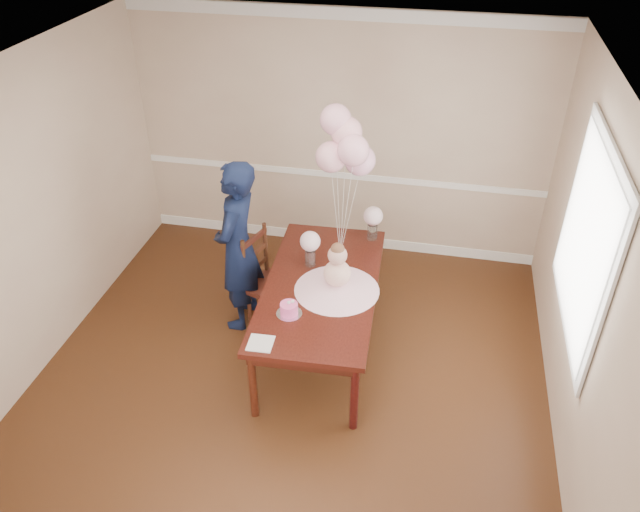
% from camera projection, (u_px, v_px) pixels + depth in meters
% --- Properties ---
extents(floor, '(4.50, 5.00, 0.00)m').
position_uv_depth(floor, '(285.00, 393.00, 5.46)').
color(floor, '#341A0D').
rests_on(floor, ground).
extents(ceiling, '(4.50, 5.00, 0.02)m').
position_uv_depth(ceiling, '(272.00, 93.00, 3.95)').
color(ceiling, silver).
rests_on(ceiling, wall_back).
extents(wall_back, '(4.50, 0.02, 2.70)m').
position_uv_depth(wall_back, '(339.00, 137.00, 6.73)').
color(wall_back, tan).
rests_on(wall_back, floor).
extents(wall_left, '(0.02, 5.00, 2.70)m').
position_uv_depth(wall_left, '(14.00, 235.00, 5.09)').
color(wall_left, tan).
rests_on(wall_left, floor).
extents(wall_right, '(0.02, 5.00, 2.70)m').
position_uv_depth(wall_right, '(593.00, 305.00, 4.32)').
color(wall_right, tan).
rests_on(wall_right, floor).
extents(chair_rail_trim, '(4.50, 0.02, 0.07)m').
position_uv_depth(chair_rail_trim, '(339.00, 175.00, 6.98)').
color(chair_rail_trim, white).
rests_on(chair_rail_trim, wall_back).
extents(crown_molding, '(4.50, 0.02, 0.12)m').
position_uv_depth(crown_molding, '(341.00, 14.00, 6.01)').
color(crown_molding, silver).
rests_on(crown_molding, wall_back).
extents(baseboard_trim, '(4.50, 0.02, 0.12)m').
position_uv_depth(baseboard_trim, '(337.00, 238.00, 7.45)').
color(baseboard_trim, white).
rests_on(baseboard_trim, floor).
extents(window_frame, '(0.02, 1.66, 1.56)m').
position_uv_depth(window_frame, '(587.00, 242.00, 4.62)').
color(window_frame, silver).
rests_on(window_frame, wall_right).
extents(window_blinds, '(0.01, 1.50, 1.40)m').
position_uv_depth(window_blinds, '(584.00, 242.00, 4.62)').
color(window_blinds, silver).
rests_on(window_blinds, wall_right).
extents(dining_table_top, '(1.08, 2.02, 0.05)m').
position_uv_depth(dining_table_top, '(321.00, 287.00, 5.55)').
color(dining_table_top, black).
rests_on(dining_table_top, table_leg_fl).
extents(table_apron, '(0.97, 1.92, 0.10)m').
position_uv_depth(table_apron, '(321.00, 294.00, 5.59)').
color(table_apron, black).
rests_on(table_apron, table_leg_fl).
extents(table_leg_fl, '(0.07, 0.07, 0.69)m').
position_uv_depth(table_leg_fl, '(253.00, 385.00, 5.07)').
color(table_leg_fl, black).
rests_on(table_leg_fl, floor).
extents(table_leg_fr, '(0.07, 0.07, 0.69)m').
position_uv_depth(table_leg_fr, '(354.00, 397.00, 4.96)').
color(table_leg_fr, black).
rests_on(table_leg_fr, floor).
extents(table_leg_bl, '(0.07, 0.07, 0.69)m').
position_uv_depth(table_leg_bl, '(296.00, 260.00, 6.56)').
color(table_leg_bl, black).
rests_on(table_leg_bl, floor).
extents(table_leg_br, '(0.07, 0.07, 0.69)m').
position_uv_depth(table_leg_br, '(375.00, 268.00, 6.44)').
color(table_leg_br, black).
rests_on(table_leg_br, floor).
extents(baby_skirt, '(0.78, 0.78, 0.10)m').
position_uv_depth(baby_skirt, '(337.00, 285.00, 5.45)').
color(baby_skirt, '#FDBAD3').
rests_on(baby_skirt, dining_table_top).
extents(baby_torso, '(0.24, 0.24, 0.24)m').
position_uv_depth(baby_torso, '(337.00, 273.00, 5.37)').
color(baby_torso, pink).
rests_on(baby_torso, baby_skirt).
extents(baby_head, '(0.17, 0.17, 0.17)m').
position_uv_depth(baby_head, '(337.00, 255.00, 5.27)').
color(baby_head, '#D7A494').
rests_on(baby_head, baby_torso).
extents(baby_hair, '(0.12, 0.12, 0.12)m').
position_uv_depth(baby_hair, '(338.00, 249.00, 5.24)').
color(baby_hair, brown).
rests_on(baby_hair, baby_head).
extents(cake_platter, '(0.23, 0.23, 0.01)m').
position_uv_depth(cake_platter, '(289.00, 314.00, 5.19)').
color(cake_platter, silver).
rests_on(cake_platter, dining_table_top).
extents(birthday_cake, '(0.15, 0.15, 0.10)m').
position_uv_depth(birthday_cake, '(289.00, 309.00, 5.16)').
color(birthday_cake, '#FF50A8').
rests_on(birthday_cake, cake_platter).
extents(cake_flower_a, '(0.03, 0.03, 0.03)m').
position_uv_depth(cake_flower_a, '(289.00, 303.00, 5.13)').
color(cake_flower_a, silver).
rests_on(cake_flower_a, birthday_cake).
extents(cake_flower_b, '(0.03, 0.03, 0.03)m').
position_uv_depth(cake_flower_b, '(293.00, 301.00, 5.14)').
color(cake_flower_b, white).
rests_on(cake_flower_b, birthday_cake).
extents(rose_vase_near, '(0.10, 0.10, 0.16)m').
position_uv_depth(rose_vase_near, '(310.00, 257.00, 5.75)').
color(rose_vase_near, silver).
rests_on(rose_vase_near, dining_table_top).
extents(roses_near, '(0.19, 0.19, 0.19)m').
position_uv_depth(roses_near, '(310.00, 241.00, 5.65)').
color(roses_near, silver).
rests_on(roses_near, rose_vase_near).
extents(rose_vase_far, '(0.10, 0.10, 0.16)m').
position_uv_depth(rose_vase_far, '(372.00, 232.00, 6.13)').
color(rose_vase_far, silver).
rests_on(rose_vase_far, dining_table_top).
extents(roses_far, '(0.19, 0.19, 0.19)m').
position_uv_depth(roses_far, '(373.00, 216.00, 6.03)').
color(roses_far, '#FCD3E1').
rests_on(roses_far, rose_vase_far).
extents(napkin, '(0.21, 0.21, 0.01)m').
position_uv_depth(napkin, '(261.00, 343.00, 4.89)').
color(napkin, white).
rests_on(napkin, dining_table_top).
extents(balloon_weight, '(0.04, 0.04, 0.02)m').
position_uv_depth(balloon_weight, '(340.00, 251.00, 5.96)').
color(balloon_weight, silver).
rests_on(balloon_weight, dining_table_top).
extents(balloon_a, '(0.28, 0.28, 0.28)m').
position_uv_depth(balloon_a, '(331.00, 157.00, 5.43)').
color(balloon_a, '#F5ADC2').
rests_on(balloon_a, balloon_ribbon_a).
extents(balloon_b, '(0.28, 0.28, 0.28)m').
position_uv_depth(balloon_b, '(353.00, 150.00, 5.30)').
color(balloon_b, '#FDB3CF').
rests_on(balloon_b, balloon_ribbon_b).
extents(balloon_c, '(0.28, 0.28, 0.28)m').
position_uv_depth(balloon_c, '(347.00, 132.00, 5.38)').
color(balloon_c, '#FFB4C7').
rests_on(balloon_c, balloon_ribbon_c).
extents(balloon_d, '(0.28, 0.28, 0.28)m').
position_uv_depth(balloon_d, '(336.00, 120.00, 5.35)').
color(balloon_d, '#F0AAC6').
rests_on(balloon_d, balloon_ribbon_d).
extents(balloon_e, '(0.28, 0.28, 0.28)m').
position_uv_depth(balloon_e, '(360.00, 160.00, 5.49)').
color(balloon_e, '#F4ADD1').
rests_on(balloon_e, balloon_ribbon_e).
extents(balloon_ribbon_a, '(0.09, 0.01, 0.83)m').
position_uv_depth(balloon_ribbon_a, '(336.00, 213.00, 5.73)').
color(balloon_ribbon_a, white).
rests_on(balloon_ribbon_a, balloon_weight).
extents(balloon_ribbon_b, '(0.10, 0.05, 0.92)m').
position_uv_depth(balloon_ribbon_b, '(346.00, 211.00, 5.67)').
color(balloon_ribbon_b, white).
rests_on(balloon_ribbon_b, balloon_weight).
extents(balloon_ribbon_c, '(0.02, 0.09, 1.02)m').
position_uv_depth(balloon_ribbon_c, '(343.00, 202.00, 5.71)').
color(balloon_ribbon_c, silver).
rests_on(balloon_ribbon_c, balloon_weight).
extents(balloon_ribbon_d, '(0.09, 0.10, 1.12)m').
position_uv_depth(balloon_ribbon_d, '(338.00, 196.00, 5.70)').
color(balloon_ribbon_d, silver).
rests_on(balloon_ribbon_d, balloon_weight).
extents(balloon_ribbon_e, '(0.14, 0.08, 0.77)m').
position_uv_depth(balloon_ribbon_e, '(350.00, 215.00, 5.76)').
color(balloon_ribbon_e, white).
rests_on(balloon_ribbon_e, balloon_weight).
extents(dining_chair_seat, '(0.54, 0.54, 0.05)m').
position_uv_depth(dining_chair_seat, '(273.00, 286.00, 6.02)').
color(dining_chair_seat, '#3A1610').
rests_on(dining_chair_seat, chair_leg_fl).
extents(chair_leg_fl, '(0.05, 0.05, 0.42)m').
position_uv_depth(chair_leg_fl, '(249.00, 309.00, 6.09)').
color(chair_leg_fl, '#3A1A10').
rests_on(chair_leg_fl, floor).
extents(chair_leg_fr, '(0.05, 0.05, 0.42)m').
position_uv_depth(chair_leg_fr, '(280.00, 321.00, 5.95)').
color(chair_leg_fr, '#3B2210').
rests_on(chair_leg_fr, floor).
extents(chair_leg_bl, '(0.05, 0.05, 0.42)m').
position_uv_depth(chair_leg_bl, '(269.00, 290.00, 6.35)').
color(chair_leg_bl, '#3E1511').
rests_on(chair_leg_bl, floor).
extents(chair_leg_br, '(0.05, 0.05, 0.42)m').
position_uv_depth(chair_leg_br, '(299.00, 301.00, 6.20)').
color(chair_leg_br, '#351B0E').
rests_on(chair_leg_br, floor).
extents(chair_back_post_l, '(0.05, 0.05, 0.55)m').
position_uv_depth(chair_back_post_l, '(244.00, 265.00, 5.81)').
color(chair_back_post_l, '#381E0F').
rests_on(chair_back_post_l, dining_chair_seat).
extents(chair_back_post_r, '(0.05, 0.05, 0.55)m').
position_uv_depth(chair_back_post_r, '(265.00, 248.00, 6.07)').
color(chair_back_post_r, '#33180D').
rests_on(chair_back_post_r, dining_chair_seat).
extents(chair_slat_low, '(0.15, 0.38, 0.05)m').
position_uv_depth(chair_slat_low, '(256.00, 266.00, 6.01)').
color(chair_slat_low, '#381B0F').
rests_on(chair_slat_low, dining_chair_seat).
extents(chair_slat_mid, '(0.15, 0.38, 0.05)m').
position_uv_depth(chair_slat_mid, '(255.00, 253.00, 5.92)').
color(chair_slat_mid, '#3D1C10').
rests_on(chair_slat_mid, dining_chair_seat).
extents(chair_slat_top, '(0.15, 0.38, 0.05)m').
position_uv_depth(chair_slat_top, '(254.00, 239.00, 5.83)').
color(chair_slat_top, '#37160F').
rests_on(chair_slat_top, dining_chair_seat).
extents(woman, '(0.44, 0.64, 1.73)m').
position_uv_depth(woman, '(238.00, 247.00, 5.82)').
color(woman, black).
rests_on(woman, floor).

